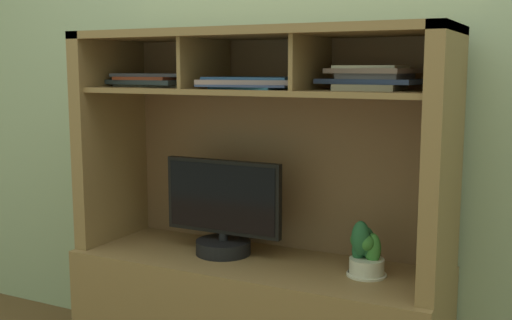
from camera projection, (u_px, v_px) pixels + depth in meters
back_wall at (287, 36)px, 2.56m from camera, size 6.00×0.02×2.80m
media_console at (257, 283)px, 2.45m from camera, size 1.45×0.54×1.41m
tv_monitor at (223, 215)px, 2.47m from camera, size 0.50×0.22×0.38m
potted_orchid at (363, 250)px, 2.24m from camera, size 0.11×0.11×0.20m
potted_fern at (367, 257)px, 2.23m from camera, size 0.14×0.14×0.16m
magazine_stack_left at (159, 80)px, 2.58m from camera, size 0.39×0.33×0.05m
magazine_stack_centre at (254, 83)px, 2.32m from camera, size 0.39×0.34×0.04m
magazine_stack_right at (372, 78)px, 2.17m from camera, size 0.37×0.30×0.08m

